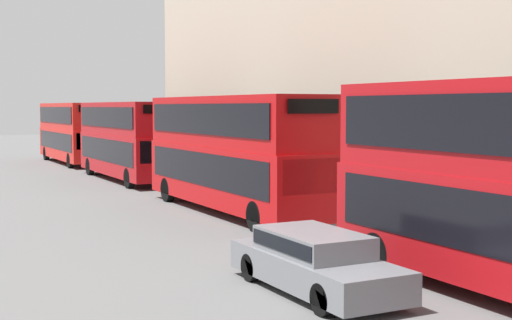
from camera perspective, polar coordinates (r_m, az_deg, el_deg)
The scene contains 4 objects.
bus_second_in_queue at distance 26.72m, azimuth -1.80°, elevation 0.90°, with size 2.59×11.41×4.38m.
bus_third_in_queue at distance 39.26m, azimuth -10.22°, elevation 1.81°, with size 2.59×10.93×4.23m.
bus_trailing at distance 51.84m, azimuth -14.42°, elevation 2.33°, with size 2.59×11.26×4.24m.
car_hatchback at distance 15.51m, azimuth 4.72°, elevation -7.96°, with size 1.79×4.78×1.32m.
Camera 1 is at (-9.81, -5.04, 3.99)m, focal length 50.00 mm.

